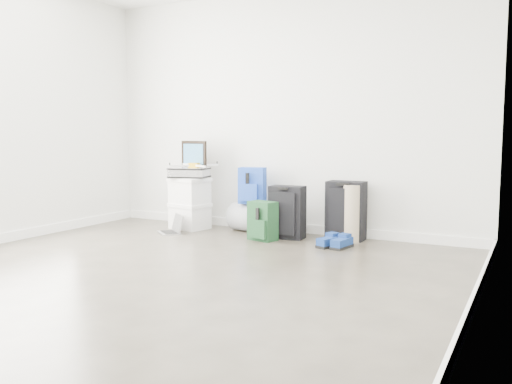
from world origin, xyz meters
The scene contains 14 objects.
ground centered at (0.00, 0.00, 0.00)m, with size 5.00×5.00×0.00m, color #332E25.
room_envelope centered at (0.00, 0.02, 1.72)m, with size 4.52×5.02×2.71m.
boxes_stack centered at (-1.03, 2.12, 0.30)m, with size 0.48×0.42×0.60m.
briefcase centered at (-1.03, 2.12, 0.66)m, with size 0.42×0.31×0.12m, color #B2B2B7.
painting centered at (-1.03, 2.22, 0.87)m, with size 0.40×0.12×0.31m.
drone centered at (-0.95, 2.10, 0.75)m, with size 0.53×0.53×0.05m.
duffel_bag centered at (-0.27, 2.28, 0.16)m, with size 0.33×0.33×0.53m, color gray.
blue_backpack centered at (-0.27, 2.25, 0.52)m, with size 0.32×0.26×0.41m.
large_suitcase centered at (0.23, 2.10, 0.28)m, with size 0.37×0.26×0.56m.
green_backpack centered at (0.04, 1.89, 0.20)m, with size 0.33×0.28×0.41m.
carry_on centered at (0.80, 2.32, 0.31)m, with size 0.39×0.26×0.61m.
shoes centered at (0.84, 1.88, 0.05)m, with size 0.31×0.31×0.10m.
rolled_rug centered at (0.89, 2.26, 0.29)m, with size 0.19×0.19×0.59m, color tan.
laptop centered at (-1.04, 1.79, 0.05)m, with size 0.36×0.34×0.21m.
Camera 1 is at (2.56, -3.08, 1.09)m, focal length 38.00 mm.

